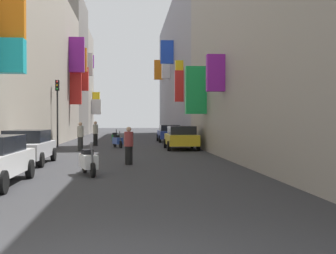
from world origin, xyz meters
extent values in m
plane|color=#2D2D30|center=(0.00, 30.00, 0.00)|extent=(140.00, 140.00, 0.00)
cube|color=orange|center=(-4.41, 12.93, 6.10)|extent=(1.18, 0.37, 2.94)
cube|color=#19B2BF|center=(-4.41, 12.85, 4.48)|extent=(1.18, 0.60, 1.40)
cube|color=#9E9384|center=(-8.00, 36.45, 6.23)|extent=(6.00, 9.89, 12.46)
cube|color=purple|center=(-4.32, 34.02, 7.78)|extent=(1.37, 0.48, 3.14)
cube|color=orange|center=(-4.48, 39.67, 8.11)|extent=(1.03, 0.65, 2.44)
cube|color=red|center=(-4.48, 34.55, 4.90)|extent=(1.04, 0.37, 3.15)
cube|color=slate|center=(-8.00, 46.65, 8.10)|extent=(6.00, 10.50, 16.21)
cube|color=white|center=(-4.46, 46.05, 8.49)|extent=(1.08, 0.41, 2.66)
cube|color=red|center=(-4.56, 42.76, 6.44)|extent=(0.88, 0.64, 2.58)
cube|color=purple|center=(-4.45, 47.47, 9.00)|extent=(1.09, 0.63, 1.52)
cube|color=gray|center=(-8.00, 55.95, 7.01)|extent=(6.00, 8.10, 14.02)
cube|color=white|center=(-4.32, 56.11, 3.78)|extent=(1.36, 0.46, 2.14)
cube|color=yellow|center=(-4.48, 58.10, 5.07)|extent=(1.04, 0.58, 1.86)
cube|color=gray|center=(8.00, 13.16, 6.09)|extent=(6.00, 26.32, 12.18)
cube|color=purple|center=(4.57, 15.13, 4.13)|extent=(0.87, 0.42, 1.77)
cube|color=green|center=(4.38, 20.13, 3.65)|extent=(1.24, 0.63, 2.83)
cube|color=gray|center=(8.00, 29.10, 10.10)|extent=(6.00, 5.54, 20.20)
cube|color=red|center=(4.63, 30.93, 4.76)|extent=(0.74, 0.36, 2.64)
cube|color=yellow|center=(4.67, 31.19, 5.80)|extent=(0.66, 0.47, 2.34)
cube|color=gray|center=(8.00, 45.93, 7.39)|extent=(6.00, 28.13, 14.79)
cube|color=white|center=(4.54, 43.39, 7.61)|extent=(0.91, 0.60, 1.96)
cube|color=blue|center=(4.33, 39.27, 8.98)|extent=(1.35, 0.39, 2.41)
cube|color=orange|center=(4.40, 53.79, 8.85)|extent=(1.19, 0.62, 2.69)
cube|color=#B7B7BC|center=(-3.89, 13.33, 0.61)|extent=(1.74, 4.13, 0.62)
cube|color=black|center=(-3.89, 13.54, 1.18)|extent=(1.54, 2.31, 0.52)
cylinder|color=black|center=(-3.01, 11.97, 0.30)|extent=(0.18, 0.60, 0.60)
cylinder|color=black|center=(-3.01, 14.69, 0.30)|extent=(0.18, 0.60, 0.60)
cylinder|color=black|center=(-4.76, 14.69, 0.30)|extent=(0.18, 0.60, 0.60)
cube|color=gold|center=(3.72, 21.95, 0.63)|extent=(1.81, 4.12, 0.66)
cube|color=black|center=(3.72, 21.74, 1.23)|extent=(1.60, 2.31, 0.52)
cylinder|color=black|center=(2.81, 23.31, 0.30)|extent=(0.18, 0.60, 0.60)
cylinder|color=black|center=(4.63, 23.31, 0.30)|extent=(0.18, 0.60, 0.60)
cylinder|color=black|center=(2.81, 20.59, 0.30)|extent=(0.18, 0.60, 0.60)
cylinder|color=black|center=(4.63, 20.59, 0.30)|extent=(0.18, 0.60, 0.60)
cylinder|color=black|center=(-2.71, 5.88, 0.30)|extent=(0.18, 0.60, 0.60)
cylinder|color=black|center=(-2.71, 8.81, 0.30)|extent=(0.18, 0.60, 0.60)
cube|color=navy|center=(3.86, 31.69, 0.62)|extent=(1.82, 3.95, 0.65)
cube|color=black|center=(3.86, 31.49, 1.20)|extent=(1.60, 2.21, 0.51)
cylinder|color=black|center=(2.94, 32.99, 0.30)|extent=(0.18, 0.60, 0.60)
cylinder|color=black|center=(4.77, 32.99, 0.30)|extent=(0.18, 0.60, 0.60)
cylinder|color=black|center=(2.94, 30.39, 0.30)|extent=(0.18, 0.60, 0.60)
cylinder|color=black|center=(4.77, 30.39, 0.30)|extent=(0.18, 0.60, 0.60)
cube|color=silver|center=(-0.93, 9.47, 0.46)|extent=(0.74, 1.21, 0.45)
cube|color=black|center=(-0.99, 9.67, 0.77)|extent=(0.47, 0.63, 0.16)
cylinder|color=#4C4C51|center=(-0.77, 8.93, 0.79)|extent=(0.14, 0.28, 0.68)
cylinder|color=black|center=(-0.73, 8.79, 0.24)|extent=(0.23, 0.49, 0.48)
cylinder|color=black|center=(-1.13, 10.15, 0.24)|extent=(0.23, 0.49, 0.48)
cube|color=#287F3D|center=(-0.73, 29.97, 0.46)|extent=(0.58, 1.11, 0.45)
cube|color=black|center=(-0.76, 29.78, 0.77)|extent=(0.39, 0.60, 0.16)
cylinder|color=#4C4C51|center=(-0.66, 30.50, 0.79)|extent=(0.10, 0.28, 0.68)
cylinder|color=black|center=(-0.64, 30.63, 0.24)|extent=(0.16, 0.49, 0.48)
cylinder|color=black|center=(-0.82, 29.32, 0.24)|extent=(0.16, 0.49, 0.48)
cube|color=#2D4CAD|center=(-0.37, 24.12, 0.46)|extent=(0.77, 1.17, 0.45)
cube|color=black|center=(-0.44, 24.32, 0.77)|extent=(0.48, 0.63, 0.16)
cylinder|color=#4C4C51|center=(-0.20, 23.61, 0.79)|extent=(0.14, 0.28, 0.68)
cylinder|color=black|center=(-0.15, 23.48, 0.24)|extent=(0.25, 0.49, 0.48)
cylinder|color=black|center=(-0.59, 24.77, 0.24)|extent=(0.25, 0.49, 0.48)
cylinder|color=black|center=(-2.05, 26.41, 0.43)|extent=(0.43, 0.43, 0.87)
cylinder|color=#B2AD9E|center=(-2.05, 26.41, 1.21)|extent=(0.51, 0.51, 0.69)
sphere|color=tan|center=(-2.05, 26.41, 1.67)|extent=(0.23, 0.23, 0.23)
cylinder|color=#2C2C2C|center=(-2.52, 21.03, 0.42)|extent=(0.42, 0.42, 0.85)
cylinder|color=#B2AD9E|center=(-2.52, 21.03, 1.18)|extent=(0.49, 0.49, 0.67)
sphere|color=tan|center=(-2.52, 21.03, 1.63)|extent=(0.23, 0.23, 0.23)
cylinder|color=black|center=(0.41, 12.75, 0.38)|extent=(0.43, 0.43, 0.77)
cylinder|color=maroon|center=(0.41, 12.75, 1.07)|extent=(0.52, 0.52, 0.61)
sphere|color=tan|center=(0.41, 12.75, 1.48)|extent=(0.21, 0.21, 0.21)
cylinder|color=#2D2D2D|center=(-4.61, 25.42, 1.97)|extent=(0.12, 0.12, 3.93)
cube|color=black|center=(-4.61, 25.42, 4.31)|extent=(0.26, 0.26, 0.75)
sphere|color=red|center=(-4.61, 25.28, 4.56)|extent=(0.14, 0.14, 0.14)
sphere|color=orange|center=(-4.61, 25.28, 4.31)|extent=(0.14, 0.14, 0.14)
sphere|color=green|center=(-4.61, 25.28, 4.06)|extent=(0.14, 0.14, 0.14)
camera|label=1|loc=(0.47, -5.07, 1.85)|focal=45.55mm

